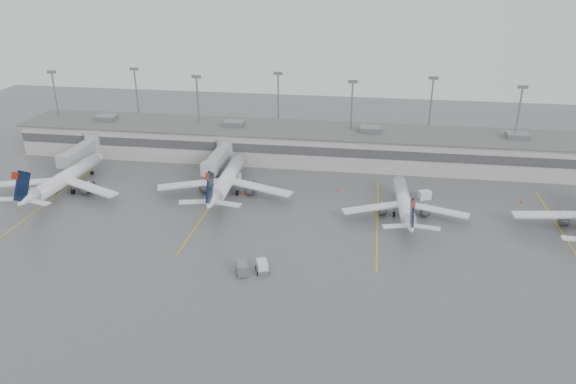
# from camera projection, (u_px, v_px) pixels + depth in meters

# --- Properties ---
(ground) EXTENTS (260.00, 260.00, 0.00)m
(ground) POSITION_uv_depth(u_px,v_px,m) (269.00, 276.00, 92.66)
(ground) COLOR #57575A
(ground) RESTS_ON ground
(terminal) EXTENTS (152.00, 17.00, 9.45)m
(terminal) POSITION_uv_depth(u_px,v_px,m) (311.00, 144.00, 143.81)
(terminal) COLOR #B0B0AB
(terminal) RESTS_ON ground
(light_masts) EXTENTS (142.40, 8.00, 20.60)m
(light_masts) POSITION_uv_depth(u_px,v_px,m) (314.00, 109.00, 146.01)
(light_masts) COLOR gray
(light_masts) RESTS_ON ground
(jet_bridge_left) EXTENTS (4.00, 17.20, 7.00)m
(jet_bridge_left) POSITION_uv_depth(u_px,v_px,m) (85.00, 150.00, 140.62)
(jet_bridge_left) COLOR #9EA1A3
(jet_bridge_left) RESTS_ON ground
(jet_bridge_right) EXTENTS (4.00, 17.20, 7.00)m
(jet_bridge_right) POSITION_uv_depth(u_px,v_px,m) (221.00, 157.00, 135.67)
(jet_bridge_right) COLOR #9EA1A3
(jet_bridge_right) RESTS_ON ground
(stand_markings) EXTENTS (105.25, 40.00, 0.01)m
(stand_markings) POSITION_uv_depth(u_px,v_px,m) (291.00, 215.00, 114.50)
(stand_markings) COLOR yellow
(stand_markings) RESTS_ON ground
(jet_far_left) EXTENTS (28.95, 32.53, 10.52)m
(jet_far_left) POSITION_uv_depth(u_px,v_px,m) (63.00, 179.00, 124.01)
(jet_far_left) COLOR white
(jet_far_left) RESTS_ON ground
(jet_mid_left) EXTENTS (30.09, 33.74, 10.91)m
(jet_mid_left) POSITION_uv_depth(u_px,v_px,m) (227.00, 179.00, 123.36)
(jet_mid_left) COLOR white
(jet_mid_left) RESTS_ON ground
(jet_mid_right) EXTENTS (25.30, 28.42, 9.19)m
(jet_mid_right) POSITION_uv_depth(u_px,v_px,m) (404.00, 203.00, 113.02)
(jet_mid_right) COLOR white
(jet_mid_right) RESTS_ON ground
(baggage_tug) EXTENTS (2.85, 3.52, 1.97)m
(baggage_tug) POSITION_uv_depth(u_px,v_px,m) (262.00, 267.00, 93.63)
(baggage_tug) COLOR white
(baggage_tug) RESTS_ON ground
(baggage_cart) EXTENTS (2.73, 3.49, 1.97)m
(baggage_cart) POSITION_uv_depth(u_px,v_px,m) (242.00, 268.00, 92.89)
(baggage_cart) COLOR slate
(baggage_cart) RESTS_ON ground
(gse_uld_a) EXTENTS (2.84, 2.06, 1.88)m
(gse_uld_a) POSITION_uv_depth(u_px,v_px,m) (74.00, 167.00, 137.54)
(gse_uld_a) COLOR white
(gse_uld_a) RESTS_ON ground
(gse_uld_b) EXTENTS (2.34, 1.77, 1.50)m
(gse_uld_b) POSITION_uv_depth(u_px,v_px,m) (236.00, 176.00, 132.47)
(gse_uld_b) COLOR white
(gse_uld_b) RESTS_ON ground
(gse_uld_c) EXTENTS (3.01, 2.52, 1.81)m
(gse_uld_c) POSITION_uv_depth(u_px,v_px,m) (425.00, 195.00, 121.62)
(gse_uld_c) COLOR white
(gse_uld_c) RESTS_ON ground
(gse_loader) EXTENTS (2.16, 3.43, 2.13)m
(gse_loader) POSITION_uv_depth(u_px,v_px,m) (211.00, 172.00, 133.84)
(gse_loader) COLOR slate
(gse_loader) RESTS_ON ground
(cone_a) EXTENTS (0.38, 0.38, 0.60)m
(cone_a) POSITION_uv_depth(u_px,v_px,m) (63.00, 180.00, 131.56)
(cone_a) COLOR #FF3405
(cone_a) RESTS_ON ground
(cone_b) EXTENTS (0.48, 0.48, 0.76)m
(cone_b) POSITION_uv_depth(u_px,v_px,m) (242.00, 193.00, 123.79)
(cone_b) COLOR #FF3405
(cone_b) RESTS_ON ground
(cone_c) EXTENTS (0.41, 0.41, 0.66)m
(cone_c) POSITION_uv_depth(u_px,v_px,m) (338.00, 189.00, 125.98)
(cone_c) COLOR #FF3405
(cone_c) RESTS_ON ground
(cone_d) EXTENTS (0.46, 0.46, 0.74)m
(cone_d) POSITION_uv_depth(u_px,v_px,m) (521.00, 201.00, 119.77)
(cone_d) COLOR #FF3405
(cone_d) RESTS_ON ground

